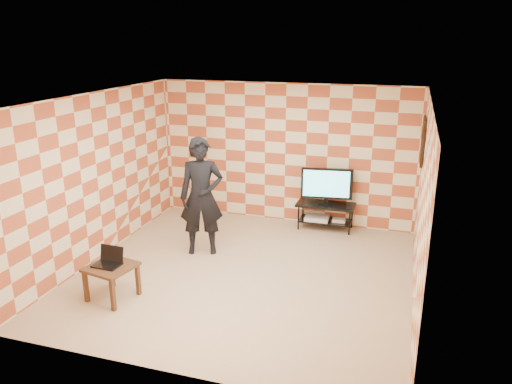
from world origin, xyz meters
TOP-DOWN VIEW (x-y plane):
  - floor at (0.00, 0.00)m, footprint 5.00×5.00m
  - wall_back at (0.00, 2.50)m, footprint 5.00×0.02m
  - wall_front at (0.00, -2.50)m, footprint 5.00×0.02m
  - wall_left at (-2.50, 0.00)m, footprint 0.02×5.00m
  - wall_right at (2.50, 0.00)m, footprint 0.02×5.00m
  - ceiling at (0.00, 0.00)m, footprint 5.00×5.00m
  - wall_art at (2.47, 1.55)m, footprint 0.04×0.72m
  - tv_stand at (0.87, 2.25)m, footprint 1.09×0.49m
  - tv at (0.87, 2.25)m, footprint 0.95×0.22m
  - dvd_player at (0.72, 2.21)m, footprint 0.45×0.33m
  - game_console at (1.13, 2.24)m, footprint 0.25×0.19m
  - side_table at (-1.53, -1.26)m, footprint 0.70×0.70m
  - laptop at (-1.57, -1.23)m, footprint 0.38×0.31m
  - person at (-0.94, 0.58)m, footprint 0.84×0.70m

SIDE VIEW (x-z plane):
  - floor at x=0.00m, z-range 0.00..0.00m
  - game_console at x=1.13m, z-range 0.17..0.23m
  - dvd_player at x=0.72m, z-range 0.17..0.25m
  - tv_stand at x=0.87m, z-range 0.12..0.62m
  - side_table at x=-1.53m, z-range 0.16..0.66m
  - laptop at x=-1.57m, z-range 0.43..0.68m
  - tv at x=0.87m, z-range 0.54..1.23m
  - person at x=-0.94m, z-range 0.00..1.98m
  - wall_back at x=0.00m, z-range 0.00..2.70m
  - wall_front at x=0.00m, z-range 0.00..2.70m
  - wall_left at x=-2.50m, z-range 0.00..2.70m
  - wall_right at x=2.50m, z-range 0.00..2.70m
  - wall_art at x=2.47m, z-range 1.59..2.31m
  - ceiling at x=0.00m, z-range 2.69..2.71m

